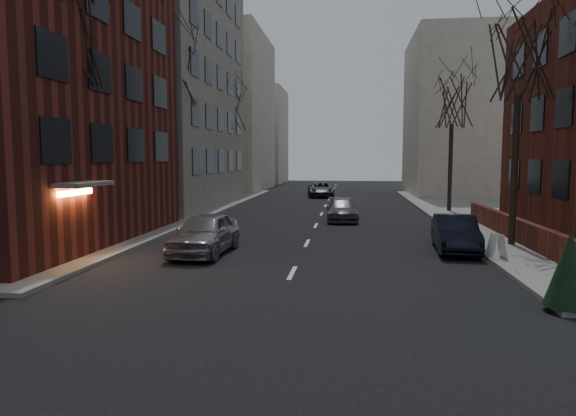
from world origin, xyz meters
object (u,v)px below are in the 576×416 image
object	(u,v)px
car_lane_silver	(205,233)
evergreen_shrub	(569,269)
tree_left_b	(174,74)
car_lane_far	(321,189)
tree_left_c	(228,110)
tree_right_b	(452,102)
streetlamp_far	(240,153)
car_lane_gray	(342,210)
parked_sedan	(455,233)
tree_right_a	(519,56)
streetlamp_near	(162,150)
sandwich_board	(497,246)
tree_left_a	(66,34)

from	to	relation	value
car_lane_silver	evergreen_shrub	size ratio (longest dim) A/B	2.55
tree_left_b	car_lane_far	xyz separation A→B (m)	(7.88, 19.18, -8.19)
tree_left_c	tree_right_b	size ratio (longest dim) A/B	1.06
tree_right_b	streetlamp_far	world-z (taller)	tree_right_b
tree_left_c	car_lane_gray	bearing A→B (deg)	-52.90
car_lane_silver	parked_sedan	bearing A→B (deg)	12.03
tree_left_c	evergreen_shrub	bearing A→B (deg)	-62.93
tree_left_b	tree_right_a	world-z (taller)	tree_left_b
streetlamp_near	sandwich_board	size ratio (longest dim) A/B	6.97
tree_left_b	streetlamp_far	size ratio (longest dim) A/B	1.72
car_lane_far	evergreen_shrub	bearing A→B (deg)	-83.74
tree_right_a	tree_left_b	bearing A→B (deg)	155.56
parked_sedan	sandwich_board	distance (m)	2.26
streetlamp_near	car_lane_silver	xyz separation A→B (m)	(4.36, -7.01, -3.41)
tree_left_a	sandwich_board	bearing A→B (deg)	2.68
tree_right_a	streetlamp_far	bearing A→B (deg)	125.31
tree_right_a	tree_right_b	xyz separation A→B (m)	(0.00, 14.00, -0.44)
streetlamp_far	sandwich_board	bearing A→B (deg)	-60.37
tree_left_b	car_lane_far	world-z (taller)	tree_left_b
evergreen_shrub	parked_sedan	bearing A→B (deg)	97.62
tree_left_c	evergreen_shrub	distance (m)	36.05
tree_left_a	streetlamp_far	xyz separation A→B (m)	(0.60, 28.00, -4.23)
tree_left_c	car_lane_silver	world-z (taller)	tree_left_c
tree_right_b	sandwich_board	world-z (taller)	tree_right_b
tree_left_c	sandwich_board	size ratio (longest dim) A/B	10.79
tree_right_a	car_lane_far	xyz separation A→B (m)	(-9.72, 27.18, -7.31)
streetlamp_near	car_lane_far	size ratio (longest dim) A/B	1.21
tree_right_a	evergreen_shrub	bearing A→B (deg)	-98.97
tree_right_a	tree_left_a	bearing A→B (deg)	-167.20
car_lane_gray	sandwich_board	distance (m)	13.10
parked_sedan	car_lane_gray	size ratio (longest dim) A/B	0.99
tree_left_a	tree_right_b	distance (m)	25.19
car_lane_gray	car_lane_far	xyz separation A→B (m)	(-2.36, 18.71, 0.06)
tree_left_c	parked_sedan	xyz separation A→B (m)	(15.00, -23.27, -7.29)
tree_right_b	streetlamp_far	bearing A→B (deg)	149.53
tree_right_a	tree_right_b	bearing A→B (deg)	90.00
tree_left_b	tree_right_b	size ratio (longest dim) A/B	1.18
streetlamp_far	evergreen_shrub	size ratio (longest dim) A/B	3.31
tree_left_a	car_lane_far	xyz separation A→B (m)	(7.88, 31.18, -7.75)
tree_left_c	tree_right_b	bearing A→B (deg)	-24.44
parked_sedan	tree_right_a	bearing A→B (deg)	29.80
car_lane_far	evergreen_shrub	xyz separation A→B (m)	(8.22, -36.68, 0.38)
parked_sedan	tree_left_a	bearing A→B (deg)	-166.00
car_lane_silver	tree_right_b	bearing A→B (deg)	55.60
tree_left_a	car_lane_gray	bearing A→B (deg)	50.60
tree_left_a	sandwich_board	xyz separation A→B (m)	(16.10, 0.75, -7.87)
tree_left_a	sandwich_board	world-z (taller)	tree_left_a
tree_right_b	car_lane_far	bearing A→B (deg)	126.42
car_lane_far	tree_left_b	bearing A→B (deg)	-118.71
tree_left_c	car_lane_far	xyz separation A→B (m)	(7.88, 5.18, -7.31)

